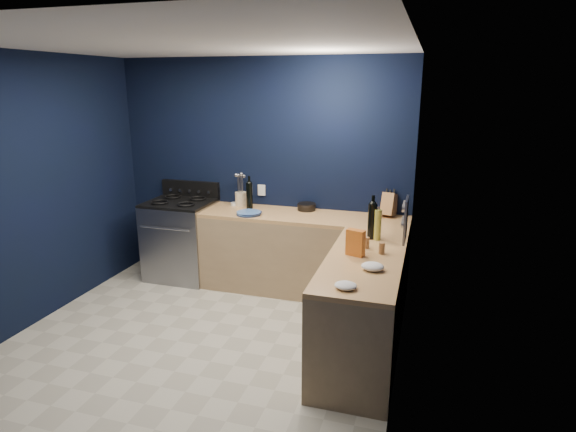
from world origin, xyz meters
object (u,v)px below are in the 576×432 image
at_px(gas_range, 182,241).
at_px(plate_stack, 249,213).
at_px(knife_block, 389,205).
at_px(utensil_crock, 241,199).
at_px(crouton_bag, 355,243).

xyz_separation_m(gas_range, plate_stack, (0.94, -0.15, 0.46)).
bearing_deg(knife_block, plate_stack, -152.86).
bearing_deg(plate_stack, utensil_crock, 123.95).
relative_size(gas_range, utensil_crock, 5.59).
bearing_deg(utensil_crock, gas_range, -163.67).
bearing_deg(crouton_bag, utensil_crock, 157.55).
xyz_separation_m(plate_stack, knife_block, (1.49, 0.42, 0.11)).
xyz_separation_m(plate_stack, crouton_bag, (1.33, -0.95, 0.10)).
distance_m(plate_stack, knife_block, 1.55).
height_order(gas_range, plate_stack, plate_stack).
height_order(gas_range, knife_block, knife_block).
bearing_deg(utensil_crock, knife_block, 2.10).
height_order(knife_block, crouton_bag, knife_block).
bearing_deg(knife_block, utensil_crock, -166.41).
xyz_separation_m(gas_range, knife_block, (2.43, 0.27, 0.56)).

